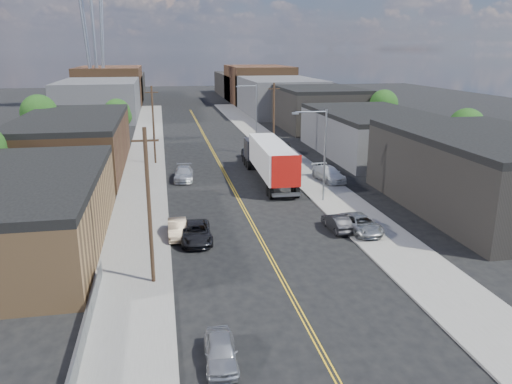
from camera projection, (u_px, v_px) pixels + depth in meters
name	position (u px, v px, depth m)	size (l,w,h in m)	color
ground	(208.00, 142.00, 80.53)	(260.00, 260.00, 0.00)	black
centerline	(218.00, 162.00, 66.36)	(0.32, 120.00, 0.01)	gold
sidewalk_left	(145.00, 164.00, 64.63)	(5.00, 140.00, 0.15)	slate
sidewalk_right	(288.00, 158.00, 68.04)	(5.00, 140.00, 0.15)	slate
warehouse_tan	(18.00, 212.00, 36.85)	(12.00, 22.00, 5.60)	brown
warehouse_brown	(73.00, 143.00, 61.27)	(12.00, 26.00, 6.60)	#4C321E
industrial_right_a	(487.00, 172.00, 45.72)	(14.00, 22.00, 7.10)	black
industrial_right_b	(372.00, 133.00, 70.41)	(14.00, 24.00, 6.10)	#373739
industrial_right_c	(317.00, 107.00, 94.76)	(14.00, 22.00, 7.60)	black
skyline_left_a	(101.00, 99.00, 108.89)	(16.00, 30.00, 8.00)	#373739
skyline_right_a	(279.00, 96.00, 116.07)	(16.00, 30.00, 8.00)	#373739
skyline_left_b	(110.00, 86.00, 132.22)	(16.00, 26.00, 10.00)	#4C321E
skyline_right_b	(258.00, 84.00, 139.41)	(16.00, 26.00, 10.00)	#4C321E
skyline_left_c	(117.00, 87.00, 151.53)	(16.00, 40.00, 7.00)	black
skyline_right_c	(246.00, 85.00, 158.71)	(16.00, 40.00, 7.00)	black
streetlight_near	(321.00, 148.00, 47.37)	(3.39, 0.25, 9.00)	gray
streetlight_far	(254.00, 108.00, 80.42)	(3.39, 0.25, 9.00)	gray
utility_pole_left_near	(149.00, 206.00, 30.42)	(1.60, 0.26, 10.00)	black
utility_pole_left_far	(153.00, 125.00, 63.47)	(1.60, 0.26, 10.00)	black
utility_pole_right	(274.00, 118.00, 69.25)	(1.60, 0.26, 10.00)	black
chainlink_fence	(85.00, 334.00, 24.92)	(0.05, 16.00, 1.22)	slate
tree_left_mid	(40.00, 115.00, 69.99)	(5.10, 5.04, 8.37)	black
tree_left_far	(117.00, 114.00, 78.65)	(4.35, 4.20, 6.97)	black
tree_right_near	(467.00, 129.00, 61.92)	(4.60, 4.48, 7.44)	black
tree_right_far	(384.00, 106.00, 84.50)	(4.85, 4.76, 7.91)	black
semi_truck	(268.00, 157.00, 56.52)	(3.36, 17.41, 4.55)	silver
car_left_a	(221.00, 351.00, 23.54)	(1.52, 3.78, 1.29)	#A0A1A5
car_left_b	(177.00, 229.00, 39.52)	(1.45, 4.16, 1.37)	tan
car_left_c	(196.00, 232.00, 38.62)	(2.37, 5.13, 1.43)	black
car_left_d	(184.00, 174.00, 56.73)	(2.10, 5.16, 1.50)	#B9BCBF
car_right_oncoming	(337.00, 223.00, 40.94)	(1.40, 4.00, 1.32)	black
car_right_lot_a	(361.00, 224.00, 40.21)	(2.24, 4.85, 1.35)	gray
car_right_lot_b	(329.00, 174.00, 55.98)	(2.20, 5.41, 1.57)	silver
car_right_lot_c	(285.00, 149.00, 69.72)	(1.95, 4.84, 1.65)	black
car_ahead_truck	(251.00, 154.00, 67.56)	(2.44, 5.29, 1.47)	black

